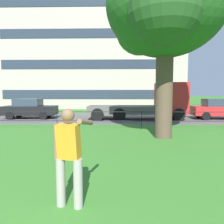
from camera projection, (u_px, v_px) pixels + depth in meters
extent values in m
cube|color=#565454|center=(76.00, 117.00, 17.17)|extent=(80.00, 7.71, 0.01)
cylinder|color=black|center=(57.00, 120.00, 11.65)|extent=(0.04, 0.04, 1.00)
cylinder|color=black|center=(142.00, 120.00, 11.54)|extent=(0.04, 0.04, 1.00)
cylinder|color=black|center=(57.00, 121.00, 11.65)|extent=(37.34, 0.03, 0.03)
cylinder|color=black|center=(57.00, 112.00, 11.61)|extent=(37.34, 0.03, 0.03)
cylinder|color=brown|center=(164.00, 89.00, 9.18)|extent=(0.74, 0.74, 4.27)
ellipsoid|color=#23561E|center=(166.00, 5.00, 8.87)|extent=(5.08, 5.08, 4.32)
sphere|color=#21531F|center=(157.00, 2.00, 10.28)|extent=(3.27, 3.27, 3.27)
sphere|color=#265D20|center=(140.00, 31.00, 10.14)|extent=(2.34, 2.34, 2.34)
sphere|color=#244D20|center=(164.00, 7.00, 7.57)|extent=(2.81, 2.81, 2.81)
cylinder|color=gray|center=(61.00, 182.00, 3.67)|extent=(0.16, 0.16, 0.85)
cylinder|color=gray|center=(78.00, 183.00, 3.60)|extent=(0.16, 0.16, 0.85)
cube|color=orange|center=(69.00, 141.00, 3.57)|extent=(0.41, 0.36, 0.62)
sphere|color=brown|center=(68.00, 115.00, 3.53)|extent=(0.22, 0.22, 0.22)
cylinder|color=brown|center=(86.00, 122.00, 3.80)|extent=(0.21, 0.63, 0.20)
cylinder|color=brown|center=(56.00, 141.00, 3.62)|extent=(0.09, 0.09, 0.62)
cube|color=black|center=(30.00, 110.00, 16.50)|extent=(4.06, 1.85, 0.68)
cube|color=#2D3847|center=(28.00, 102.00, 16.45)|extent=(1.96, 1.59, 0.56)
cylinder|color=black|center=(49.00, 114.00, 17.36)|extent=(0.61, 0.22, 0.60)
cylinder|color=black|center=(43.00, 116.00, 15.75)|extent=(0.61, 0.22, 0.60)
cylinder|color=black|center=(19.00, 114.00, 17.32)|extent=(0.61, 0.22, 0.60)
cylinder|color=black|center=(10.00, 116.00, 15.71)|extent=(0.61, 0.22, 0.60)
cube|color=#B22323|center=(171.00, 98.00, 15.95)|extent=(2.12, 2.32, 2.30)
cube|color=#283342|center=(183.00, 94.00, 15.91)|extent=(0.14, 1.84, 0.87)
cube|color=#56514C|center=(122.00, 110.00, 16.07)|extent=(5.22, 2.36, 0.56)
cylinder|color=black|center=(171.00, 112.00, 17.10)|extent=(0.90, 0.31, 0.90)
cylinder|color=black|center=(179.00, 115.00, 14.99)|extent=(0.90, 0.31, 0.90)
cylinder|color=black|center=(119.00, 112.00, 17.15)|extent=(0.90, 0.31, 0.90)
cylinder|color=black|center=(119.00, 115.00, 15.04)|extent=(0.90, 0.31, 0.90)
cylinder|color=black|center=(100.00, 112.00, 17.17)|extent=(0.90, 0.31, 0.90)
cylinder|color=black|center=(97.00, 115.00, 15.06)|extent=(0.90, 0.31, 0.90)
cube|color=red|center=(219.00, 111.00, 16.13)|extent=(4.06, 1.85, 0.68)
cube|color=#2D3847|center=(217.00, 103.00, 16.08)|extent=(1.96, 1.59, 0.56)
cylinder|color=black|center=(198.00, 114.00, 17.04)|extent=(0.61, 0.22, 0.60)
cylinder|color=black|center=(206.00, 116.00, 15.43)|extent=(0.61, 0.22, 0.60)
cube|color=#ADA393|center=(92.00, 57.00, 31.51)|extent=(24.67, 12.26, 14.60)
cube|color=gray|center=(91.00, 5.00, 30.84)|extent=(24.91, 12.50, 0.40)
cube|color=#283342|center=(86.00, 94.00, 25.86)|extent=(20.72, 0.06, 1.10)
cube|color=#283342|center=(86.00, 64.00, 25.54)|extent=(20.72, 0.06, 1.10)
cube|color=#283342|center=(85.00, 33.00, 25.21)|extent=(20.72, 0.06, 1.10)
cube|color=#283342|center=(85.00, 1.00, 24.89)|extent=(20.72, 0.06, 1.10)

